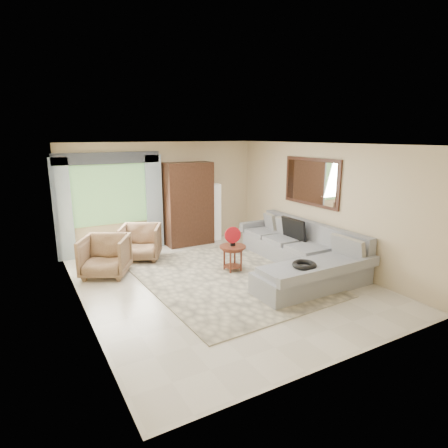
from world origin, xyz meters
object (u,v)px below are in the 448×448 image
armchair_right (141,242)px  armoire (189,204)px  coffee_table (233,258)px  potted_plant (85,251)px  sectional_sofa (300,256)px  floor_lamp (215,212)px  tv_screen (294,229)px  armchair_left (105,256)px

armchair_right → armoire: 1.72m
coffee_table → potted_plant: coffee_table is taller
armchair_right → potted_plant: (-1.14, 0.39, -0.13)m
coffee_table → armchair_right: size_ratio=0.62×
sectional_sofa → armchair_right: bearing=139.7°
sectional_sofa → floor_lamp: (-0.43, 2.96, 0.47)m
coffee_table → armchair_right: armchair_right is taller
tv_screen → armchair_left: tv_screen is taller
sectional_sofa → tv_screen: tv_screen is taller
floor_lamp → potted_plant: bearing=-175.3°
sectional_sofa → potted_plant: size_ratio=6.52×
tv_screen → armchair_right: bearing=149.7°
armchair_left → armchair_right: (0.92, 0.65, -0.01)m
sectional_sofa → armchair_left: bearing=155.7°
sectional_sofa → tv_screen: size_ratio=4.68×
potted_plant → floor_lamp: 3.45m
sectional_sofa → coffee_table: sectional_sofa is taller
floor_lamp → coffee_table: bearing=-109.9°
tv_screen → coffee_table: bearing=178.4°
armoire → sectional_sofa: bearing=-66.9°
tv_screen → armchair_right: 3.45m
tv_screen → armchair_right: (-2.97, 1.73, -0.32)m
tv_screen → armchair_right: size_ratio=0.85×
tv_screen → potted_plant: size_ratio=1.39×
armchair_right → potted_plant: size_ratio=1.65×
coffee_table → potted_plant: (-2.55, 2.08, -0.02)m
potted_plant → coffee_table: bearing=-39.2°
sectional_sofa → potted_plant: bearing=145.1°
tv_screen → armoire: bearing=122.6°
armchair_right → potted_plant: 1.21m
coffee_table → potted_plant: bearing=140.8°
coffee_table → floor_lamp: bearing=70.1°
armoire → coffee_table: bearing=-91.3°
coffee_table → armoire: bearing=88.7°
armchair_left → potted_plant: armchair_left is taller
tv_screen → floor_lamp: 2.50m
tv_screen → armoire: (-1.50, 2.34, 0.33)m
sectional_sofa → armoire: (-1.23, 2.90, 0.77)m
sectional_sofa → floor_lamp: bearing=98.3°
tv_screen → potted_plant: tv_screen is taller
coffee_table → floor_lamp: (0.85, 2.36, 0.46)m
armoire → tv_screen: bearing=-57.4°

